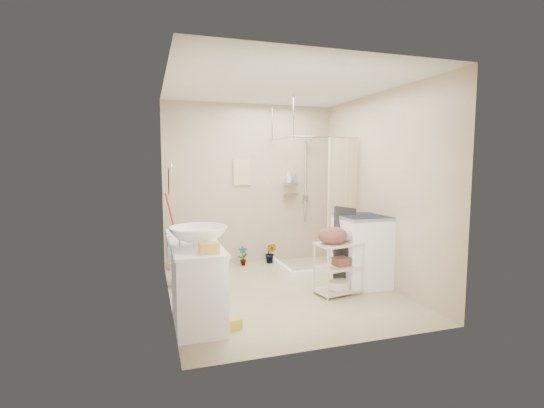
# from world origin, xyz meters

# --- Properties ---
(floor) EXTENTS (3.20, 3.20, 0.00)m
(floor) POSITION_xyz_m (0.00, 0.00, 0.00)
(floor) COLOR #BDB28E
(floor) RESTS_ON ground
(ceiling) EXTENTS (2.80, 3.20, 0.04)m
(ceiling) POSITION_xyz_m (0.00, 0.00, 2.60)
(ceiling) COLOR silver
(ceiling) RESTS_ON ground
(wall_back) EXTENTS (2.80, 0.04, 2.60)m
(wall_back) POSITION_xyz_m (0.00, 1.60, 1.30)
(wall_back) COLOR #C3B397
(wall_back) RESTS_ON ground
(wall_front) EXTENTS (2.80, 0.04, 2.60)m
(wall_front) POSITION_xyz_m (0.00, -1.60, 1.30)
(wall_front) COLOR #C3B397
(wall_front) RESTS_ON ground
(wall_left) EXTENTS (0.04, 3.20, 2.60)m
(wall_left) POSITION_xyz_m (-1.40, 0.00, 1.30)
(wall_left) COLOR #C3B397
(wall_left) RESTS_ON ground
(wall_right) EXTENTS (0.04, 3.20, 2.60)m
(wall_right) POSITION_xyz_m (1.40, 0.00, 1.30)
(wall_right) COLOR #C3B397
(wall_right) RESTS_ON ground
(vanity) EXTENTS (0.51, 0.92, 0.80)m
(vanity) POSITION_xyz_m (-1.16, -0.73, 0.40)
(vanity) COLOR white
(vanity) RESTS_ON ground
(sink) EXTENTS (0.69, 0.69, 0.20)m
(sink) POSITION_xyz_m (-1.14, -0.67, 0.91)
(sink) COLOR white
(sink) RESTS_ON vanity
(counter_basket) EXTENTS (0.19, 0.15, 0.10)m
(counter_basket) POSITION_xyz_m (-1.08, -1.00, 0.85)
(counter_basket) COLOR #EBC14A
(counter_basket) RESTS_ON vanity
(floor_basket) EXTENTS (0.31, 0.27, 0.15)m
(floor_basket) POSITION_xyz_m (-0.87, -0.94, 0.07)
(floor_basket) COLOR gold
(floor_basket) RESTS_ON ground
(toilet) EXTENTS (0.74, 0.43, 0.76)m
(toilet) POSITION_xyz_m (-1.04, 0.63, 0.38)
(toilet) COLOR white
(toilet) RESTS_ON ground
(mop) EXTENTS (0.15, 0.15, 1.20)m
(mop) POSITION_xyz_m (-1.28, 1.47, 0.60)
(mop) COLOR #B91D0B
(mop) RESTS_ON ground
(potted_plant_a) EXTENTS (0.18, 0.13, 0.32)m
(potted_plant_a) POSITION_xyz_m (-0.18, 1.41, 0.16)
(potted_plant_a) COLOR brown
(potted_plant_a) RESTS_ON ground
(potted_plant_b) EXTENTS (0.24, 0.23, 0.33)m
(potted_plant_b) POSITION_xyz_m (0.29, 1.42, 0.17)
(potted_plant_b) COLOR #955136
(potted_plant_b) RESTS_ON ground
(hanging_towel) EXTENTS (0.28, 0.03, 0.42)m
(hanging_towel) POSITION_xyz_m (-0.15, 1.58, 1.50)
(hanging_towel) COLOR beige
(hanging_towel) RESTS_ON wall_back
(towel_ring) EXTENTS (0.04, 0.22, 0.34)m
(towel_ring) POSITION_xyz_m (-1.38, -0.20, 1.47)
(towel_ring) COLOR #D3C677
(towel_ring) RESTS_ON wall_left
(tp_holder) EXTENTS (0.08, 0.12, 0.14)m
(tp_holder) POSITION_xyz_m (-1.36, 0.05, 0.72)
(tp_holder) COLOR white
(tp_holder) RESTS_ON wall_left
(shower) EXTENTS (1.10, 1.10, 2.10)m
(shower) POSITION_xyz_m (0.85, 1.05, 1.05)
(shower) COLOR white
(shower) RESTS_ON ground
(shampoo_bottle_a) EXTENTS (0.11, 0.11, 0.23)m
(shampoo_bottle_a) POSITION_xyz_m (0.64, 1.52, 1.43)
(shampoo_bottle_a) COLOR silver
(shampoo_bottle_a) RESTS_ON shower
(shampoo_bottle_b) EXTENTS (0.08, 0.08, 0.15)m
(shampoo_bottle_b) POSITION_xyz_m (0.75, 1.51, 1.39)
(shampoo_bottle_b) COLOR #4B5CB6
(shampoo_bottle_b) RESTS_ON shower
(washing_machine) EXTENTS (0.67, 0.70, 0.95)m
(washing_machine) POSITION_xyz_m (1.14, -0.05, 0.48)
(washing_machine) COLOR white
(washing_machine) RESTS_ON ground
(laundry_rack) EXTENTS (0.62, 0.43, 0.79)m
(laundry_rack) POSITION_xyz_m (0.65, -0.30, 0.40)
(laundry_rack) COLOR beige
(laundry_rack) RESTS_ON ground
(ironing_board) EXTENTS (0.32, 0.12, 1.10)m
(ironing_board) POSITION_xyz_m (0.86, -0.07, 0.55)
(ironing_board) COLOR black
(ironing_board) RESTS_ON ground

